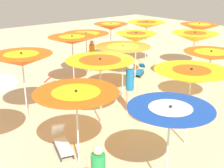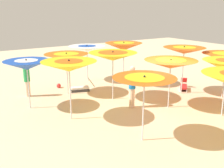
# 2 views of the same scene
# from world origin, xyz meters

# --- Properties ---
(ground) EXTENTS (41.39, 41.39, 0.04)m
(ground) POSITION_xyz_m (0.00, 0.00, -0.02)
(ground) COLOR beige
(beach_umbrella_0) EXTENTS (1.91, 1.91, 2.19)m
(beach_umbrella_0) POSITION_xyz_m (-4.79, 3.29, 1.93)
(beach_umbrella_0) COLOR silver
(beach_umbrella_0) RESTS_ON ground
(beach_umbrella_1) EXTENTS (2.11, 2.11, 2.40)m
(beach_umbrella_1) POSITION_xyz_m (-3.80, 1.19, 2.14)
(beach_umbrella_1) COLOR silver
(beach_umbrella_1) RESTS_ON ground
(beach_umbrella_2) EXTENTS (2.03, 2.03, 2.23)m
(beach_umbrella_2) POSITION_xyz_m (-2.57, -1.73, 2.02)
(beach_umbrella_2) COLOR silver
(beach_umbrella_2) RESTS_ON ground
(beach_umbrella_3) EXTENTS (2.09, 2.09, 2.45)m
(beach_umbrella_3) POSITION_xyz_m (-0.54, -3.57, 2.18)
(beach_umbrella_3) COLOR silver
(beach_umbrella_3) RESTS_ON ground
(beach_umbrella_4) EXTENTS (2.01, 2.01, 2.47)m
(beach_umbrella_4) POSITION_xyz_m (0.77, -5.78, 2.24)
(beach_umbrella_4) COLOR silver
(beach_umbrella_4) RESTS_ON ground
(beach_umbrella_5) EXTENTS (2.18, 2.18, 2.13)m
(beach_umbrella_5) POSITION_xyz_m (-2.56, 4.24, 1.92)
(beach_umbrella_5) COLOR silver
(beach_umbrella_5) RESTS_ON ground
(beach_umbrella_6) EXTENTS (2.26, 2.26, 2.33)m
(beach_umbrella_6) POSITION_xyz_m (-1.08, 2.32, 2.08)
(beach_umbrella_6) COLOR silver
(beach_umbrella_6) RESTS_ON ground
(beach_umbrella_7) EXTENTS (2.25, 2.25, 2.19)m
(beach_umbrella_7) POSITION_xyz_m (0.35, 0.03, 1.95)
(beach_umbrella_7) COLOR silver
(beach_umbrella_7) RESTS_ON ground
(beach_umbrella_8) EXTENTS (1.93, 1.93, 2.36)m
(beach_umbrella_8) POSITION_xyz_m (1.51, -1.85, 2.09)
(beach_umbrella_8) COLOR silver
(beach_umbrella_8) RESTS_ON ground
(beach_umbrella_9) EXTENTS (2.08, 2.08, 2.52)m
(beach_umbrella_9) POSITION_xyz_m (2.96, -4.06, 2.28)
(beach_umbrella_9) COLOR silver
(beach_umbrella_9) RESTS_ON ground
(beach_umbrella_11) EXTENTS (2.06, 2.06, 2.44)m
(beach_umbrella_11) POSITION_xyz_m (0.83, 4.13, 2.18)
(beach_umbrella_11) COLOR silver
(beach_umbrella_11) RESTS_ON ground
(beach_umbrella_12) EXTENTS (2.07, 2.07, 2.44)m
(beach_umbrella_12) POSITION_xyz_m (2.36, 1.15, 2.21)
(beach_umbrella_12) COLOR silver
(beach_umbrella_12) RESTS_ON ground
(beach_umbrella_13) EXTENTS (2.26, 2.26, 2.24)m
(beach_umbrella_13) POSITION_xyz_m (3.54, -0.42, 2.01)
(beach_umbrella_13) COLOR silver
(beach_umbrella_13) RESTS_ON ground
(beach_umbrella_14) EXTENTS (2.00, 2.00, 2.27)m
(beach_umbrella_14) POSITION_xyz_m (4.99, -3.21, 2.04)
(beach_umbrella_14) COLOR silver
(beach_umbrella_14) RESTS_ON ground
(lounger_0) EXTENTS (1.13, 1.07, 0.57)m
(lounger_0) POSITION_xyz_m (2.96, 1.54, 0.20)
(lounger_0) COLOR silver
(lounger_0) RESTS_ON ground
(lounger_1) EXTENTS (0.86, 1.17, 0.54)m
(lounger_1) POSITION_xyz_m (1.87, -2.52, 0.20)
(lounger_1) COLOR #333338
(lounger_1) RESTS_ON ground
(lounger_2) EXTENTS (1.30, 0.74, 0.69)m
(lounger_2) POSITION_xyz_m (-1.75, 4.27, 0.22)
(lounger_2) COLOR #333338
(lounger_2) RESTS_ON ground
(beachgoer_0) EXTENTS (0.30, 0.30, 1.88)m
(beachgoer_0) POSITION_xyz_m (-1.01, 0.91, 1.00)
(beachgoer_0) COLOR beige
(beachgoer_0) RESTS_ON ground
(beachgoer_2) EXTENTS (0.30, 0.30, 1.65)m
(beachgoer_2) POSITION_xyz_m (4.00, -1.09, 0.86)
(beachgoer_2) COLOR #D8A87F
(beachgoer_2) RESTS_ON ground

